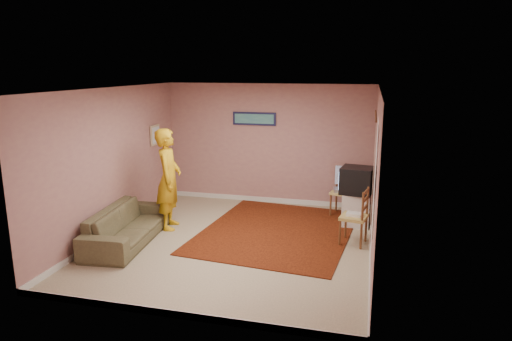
% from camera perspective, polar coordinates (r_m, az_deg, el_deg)
% --- Properties ---
extents(ground, '(5.00, 5.00, 0.00)m').
position_cam_1_polar(ground, '(7.93, -2.56, -8.96)').
color(ground, tan).
rests_on(ground, ground).
extents(wall_back, '(4.50, 0.02, 2.60)m').
position_cam_1_polar(wall_back, '(9.92, 1.51, 3.30)').
color(wall_back, '#A97B6F').
rests_on(wall_back, ground).
extents(wall_front, '(4.50, 0.02, 2.60)m').
position_cam_1_polar(wall_front, '(5.28, -10.53, -5.49)').
color(wall_front, '#A97B6F').
rests_on(wall_front, ground).
extents(wall_left, '(0.02, 5.00, 2.60)m').
position_cam_1_polar(wall_left, '(8.46, -17.42, 1.05)').
color(wall_left, '#A97B6F').
rests_on(wall_left, ground).
extents(wall_right, '(0.02, 5.00, 2.60)m').
position_cam_1_polar(wall_right, '(7.23, 14.67, -0.70)').
color(wall_right, '#A97B6F').
rests_on(wall_right, ground).
extents(ceiling, '(4.50, 5.00, 0.02)m').
position_cam_1_polar(ceiling, '(7.37, -2.76, 10.17)').
color(ceiling, silver).
rests_on(ceiling, wall_back).
extents(baseboard_back, '(4.50, 0.02, 0.10)m').
position_cam_1_polar(baseboard_back, '(10.19, 1.46, -3.66)').
color(baseboard_back, silver).
rests_on(baseboard_back, ground).
extents(baseboard_front, '(4.50, 0.02, 0.10)m').
position_cam_1_polar(baseboard_front, '(5.80, -9.96, -17.26)').
color(baseboard_front, silver).
rests_on(baseboard_front, ground).
extents(baseboard_left, '(0.02, 5.00, 0.10)m').
position_cam_1_polar(baseboard_left, '(8.78, -16.81, -6.96)').
color(baseboard_left, silver).
rests_on(baseboard_left, ground).
extents(baseboard_right, '(0.02, 5.00, 0.10)m').
position_cam_1_polar(baseboard_right, '(7.61, 14.06, -9.89)').
color(baseboard_right, silver).
rests_on(baseboard_right, ground).
extents(window, '(0.01, 1.10, 1.50)m').
position_cam_1_polar(window, '(6.32, 14.72, -1.23)').
color(window, black).
rests_on(window, wall_right).
extents(curtain_sheer, '(0.01, 0.75, 2.10)m').
position_cam_1_polar(curtain_sheer, '(6.23, 14.49, -3.34)').
color(curtain_sheer, white).
rests_on(curtain_sheer, wall_right).
extents(curtain_floral, '(0.01, 0.35, 2.10)m').
position_cam_1_polar(curtain_floral, '(6.90, 14.37, -1.75)').
color(curtain_floral, beige).
rests_on(curtain_floral, wall_right).
extents(curtain_rod, '(0.02, 1.40, 0.02)m').
position_cam_1_polar(curtain_rod, '(6.18, 14.77, 6.64)').
color(curtain_rod, brown).
rests_on(curtain_rod, wall_right).
extents(picture_back, '(0.95, 0.04, 0.28)m').
position_cam_1_polar(picture_back, '(9.88, -0.22, 6.49)').
color(picture_back, '#15163B').
rests_on(picture_back, wall_back).
extents(picture_left, '(0.04, 0.38, 0.42)m').
position_cam_1_polar(picture_left, '(9.78, -12.49, 4.35)').
color(picture_left, '#C5B287').
rests_on(picture_left, wall_left).
extents(area_rug, '(2.89, 3.47, 0.02)m').
position_cam_1_polar(area_rug, '(8.42, 2.64, -7.56)').
color(area_rug, black).
rests_on(area_rug, ground).
extents(tv_cabinet, '(0.50, 0.45, 0.63)m').
position_cam_1_polar(tv_cabinet, '(8.83, 12.34, -4.76)').
color(tv_cabinet, silver).
rests_on(tv_cabinet, ground).
extents(crt_tv, '(0.65, 0.60, 0.50)m').
position_cam_1_polar(crt_tv, '(8.68, 12.47, -1.20)').
color(crt_tv, black).
rests_on(crt_tv, tv_cabinet).
extents(chair_a, '(0.53, 0.52, 0.53)m').
position_cam_1_polar(chair_a, '(9.30, 10.85, -2.00)').
color(chair_a, tan).
rests_on(chair_a, ground).
extents(dvd_player, '(0.42, 0.32, 0.07)m').
position_cam_1_polar(dvd_player, '(9.32, 10.84, -2.38)').
color(dvd_player, '#A6A6AB').
rests_on(dvd_player, chair_a).
extents(blue_throw, '(0.36, 0.05, 0.38)m').
position_cam_1_polar(blue_throw, '(9.44, 10.97, -0.58)').
color(blue_throw, '#85A1DA').
rests_on(blue_throw, chair_a).
extents(chair_b, '(0.49, 0.51, 0.53)m').
position_cam_1_polar(chair_b, '(7.85, 12.17, -4.87)').
color(chair_b, tan).
rests_on(chair_b, ground).
extents(game_console, '(0.26, 0.21, 0.05)m').
position_cam_1_polar(game_console, '(7.87, 12.14, -5.37)').
color(game_console, silver).
rests_on(game_console, chair_b).
extents(sofa, '(1.00, 2.13, 0.60)m').
position_cam_1_polar(sofa, '(8.13, -15.81, -6.61)').
color(sofa, brown).
rests_on(sofa, ground).
extents(person, '(0.59, 0.76, 1.87)m').
position_cam_1_polar(person, '(8.51, -10.86, -1.06)').
color(person, '#C69612').
rests_on(person, ground).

